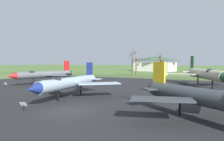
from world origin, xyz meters
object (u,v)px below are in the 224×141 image
object	(u,v)px
jet_fighter_front_right	(44,74)
visitor_building	(155,64)
jet_fighter_front_left	(205,74)
info_placard_front_right	(5,84)
jet_fighter_rear_left	(208,98)
info_placard_rear_center	(23,106)
jet_fighter_rear_center	(70,82)

from	to	relation	value
jet_fighter_front_right	visitor_building	bearing A→B (deg)	86.75
jet_fighter_front_left	jet_fighter_front_right	world-z (taller)	jet_fighter_front_left
info_placard_front_right	jet_fighter_rear_left	xyz separation A→B (m)	(32.31, -7.46, 1.37)
info_placard_rear_center	visitor_building	size ratio (longest dim) A/B	0.04
info_placard_rear_center	jet_fighter_rear_left	world-z (taller)	jet_fighter_rear_left
info_placard_front_right	jet_fighter_rear_center	world-z (taller)	jet_fighter_rear_center
jet_fighter_front_right	jet_fighter_rear_center	world-z (taller)	jet_fighter_front_right
jet_fighter_front_right	jet_fighter_rear_left	size ratio (longest dim) A/B	1.20
jet_fighter_front_left	info_placard_rear_center	bearing A→B (deg)	-117.79
jet_fighter_front_right	info_placard_rear_center	distance (m)	24.19
jet_fighter_front_left	visitor_building	xyz separation A→B (m)	(-25.61, 63.53, 1.22)
jet_fighter_front_left	info_placard_rear_center	world-z (taller)	jet_fighter_front_left
jet_fighter_front_left	visitor_building	bearing A→B (deg)	111.96
info_placard_front_right	jet_fighter_rear_center	size ratio (longest dim) A/B	0.07
jet_fighter_front_right	info_placard_front_right	world-z (taller)	jet_fighter_front_right
info_placard_front_right	jet_fighter_rear_left	world-z (taller)	jet_fighter_rear_left
info_placard_front_right	visitor_building	distance (m)	79.14
info_placard_front_right	visitor_building	xyz separation A→B (m)	(5.61, 78.88, 3.11)
visitor_building	jet_fighter_front_right	bearing A→B (deg)	-93.25
jet_fighter_front_left	info_placard_front_right	bearing A→B (deg)	-153.82
jet_fighter_rear_left	jet_fighter_front_left	bearing A→B (deg)	92.75
info_placard_rear_center	jet_fighter_rear_left	xyz separation A→B (m)	(14.86, 3.31, 1.37)
info_placard_rear_center	jet_fighter_rear_left	distance (m)	15.28
jet_fighter_front_right	info_placard_front_right	size ratio (longest dim) A/B	15.64
visitor_building	jet_fighter_rear_left	bearing A→B (deg)	-72.81
jet_fighter_rear_center	jet_fighter_front_left	bearing A→B (deg)	52.27
info_placard_front_right	jet_fighter_rear_center	xyz separation A→B (m)	(16.76, -3.35, 1.39)
info_placard_front_right	jet_fighter_rear_center	distance (m)	17.14
info_placard_front_right	visitor_building	world-z (taller)	visitor_building
jet_fighter_front_left	info_placard_front_right	xyz separation A→B (m)	(-31.22, -15.35, -1.88)
jet_fighter_front_left	info_placard_rear_center	size ratio (longest dim) A/B	18.84
jet_fighter_rear_center	jet_fighter_rear_left	size ratio (longest dim) A/B	1.17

